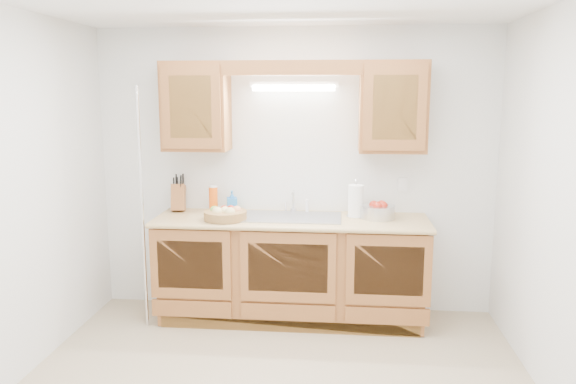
# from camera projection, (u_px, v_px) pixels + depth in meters

# --- Properties ---
(room) EXTENTS (3.52, 3.50, 2.50)m
(room) POSITION_uv_depth(u_px,v_px,m) (274.00, 205.00, 3.50)
(room) COLOR tan
(room) RESTS_ON ground
(base_cabinets) EXTENTS (2.20, 0.60, 0.86)m
(base_cabinets) POSITION_uv_depth(u_px,v_px,m) (291.00, 270.00, 4.82)
(base_cabinets) COLOR #93592B
(base_cabinets) RESTS_ON ground
(countertop) EXTENTS (2.30, 0.63, 0.04)m
(countertop) POSITION_uv_depth(u_px,v_px,m) (291.00, 220.00, 4.73)
(countertop) COLOR tan
(countertop) RESTS_ON base_cabinets
(upper_cabinet_left) EXTENTS (0.55, 0.33, 0.75)m
(upper_cabinet_left) POSITION_uv_depth(u_px,v_px,m) (196.00, 106.00, 4.79)
(upper_cabinet_left) COLOR #93592B
(upper_cabinet_left) RESTS_ON room
(upper_cabinet_right) EXTENTS (0.55, 0.33, 0.75)m
(upper_cabinet_right) POSITION_uv_depth(u_px,v_px,m) (393.00, 107.00, 4.63)
(upper_cabinet_right) COLOR #93592B
(upper_cabinet_right) RESTS_ON room
(valance) EXTENTS (2.20, 0.05, 0.12)m
(valance) POSITION_uv_depth(u_px,v_px,m) (291.00, 68.00, 4.51)
(valance) COLOR #93592B
(valance) RESTS_ON room
(fluorescent_fixture) EXTENTS (0.76, 0.08, 0.08)m
(fluorescent_fixture) POSITION_uv_depth(u_px,v_px,m) (294.00, 86.00, 4.76)
(fluorescent_fixture) COLOR white
(fluorescent_fixture) RESTS_ON room
(sink) EXTENTS (0.84, 0.46, 0.36)m
(sink) POSITION_uv_depth(u_px,v_px,m) (291.00, 226.00, 4.76)
(sink) COLOR #9E9EA3
(sink) RESTS_ON countertop
(wire_shelf_pole) EXTENTS (0.03, 0.03, 2.00)m
(wire_shelf_pole) POSITION_uv_depth(u_px,v_px,m) (142.00, 210.00, 4.58)
(wire_shelf_pole) COLOR silver
(wire_shelf_pole) RESTS_ON ground
(outlet_plate) EXTENTS (0.08, 0.01, 0.12)m
(outlet_plate) POSITION_uv_depth(u_px,v_px,m) (403.00, 185.00, 4.89)
(outlet_plate) COLOR white
(outlet_plate) RESTS_ON room
(fruit_basket) EXTENTS (0.38, 0.38, 0.11)m
(fruit_basket) POSITION_uv_depth(u_px,v_px,m) (225.00, 214.00, 4.66)
(fruit_basket) COLOR #9F7640
(fruit_basket) RESTS_ON countertop
(knife_block) EXTENTS (0.15, 0.21, 0.34)m
(knife_block) POSITION_uv_depth(u_px,v_px,m) (178.00, 197.00, 5.00)
(knife_block) COLOR #93592B
(knife_block) RESTS_ON countertop
(orange_canister) EXTENTS (0.10, 0.10, 0.23)m
(orange_canister) POSITION_uv_depth(u_px,v_px,m) (213.00, 199.00, 4.97)
(orange_canister) COLOR #F85C0D
(orange_canister) RESTS_ON countertop
(soap_bottle) EXTENTS (0.11, 0.11, 0.19)m
(soap_bottle) POSITION_uv_depth(u_px,v_px,m) (232.00, 201.00, 4.94)
(soap_bottle) COLOR #2A81D2
(soap_bottle) RESTS_ON countertop
(sponge) EXTENTS (0.13, 0.09, 0.02)m
(sponge) POSITION_uv_depth(u_px,v_px,m) (234.00, 210.00, 5.02)
(sponge) COLOR #CC333F
(sponge) RESTS_ON countertop
(paper_towel) EXTENTS (0.16, 0.16, 0.33)m
(paper_towel) POSITION_uv_depth(u_px,v_px,m) (356.00, 201.00, 4.74)
(paper_towel) COLOR silver
(paper_towel) RESTS_ON countertop
(apple_bowl) EXTENTS (0.37, 0.37, 0.15)m
(apple_bowl) POSITION_uv_depth(u_px,v_px,m) (378.00, 211.00, 4.71)
(apple_bowl) COLOR silver
(apple_bowl) RESTS_ON countertop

